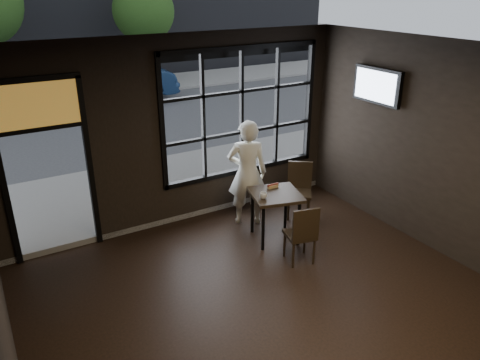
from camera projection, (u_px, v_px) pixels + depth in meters
floor at (305, 338)px, 5.58m from camera, size 6.00×7.00×0.02m
ceiling at (324, 64)px, 4.32m from camera, size 6.00×7.00×0.02m
wall_left at (2, 312)px, 3.54m from camera, size 0.04×7.00×3.20m
window_frame at (241, 112)px, 8.21m from camera, size 3.06×0.12×2.28m
stained_transom at (36, 104)px, 6.44m from camera, size 1.20×0.06×0.70m
street_asphalt at (23, 63)px, 24.59m from camera, size 60.00×41.00×0.04m
cafe_table at (275, 216)px, 7.58m from camera, size 0.93×0.93×0.82m
chair_near at (300, 233)px, 6.94m from camera, size 0.49×0.49×0.95m
chair_window at (299, 191)px, 8.26m from camera, size 0.60×0.60×0.99m
man at (247, 173)px, 7.91m from camera, size 0.80×0.70×1.85m
hotdog at (273, 186)px, 7.61m from camera, size 0.20×0.08×0.06m
cup at (263, 196)px, 7.22m from camera, size 0.13×0.13×0.10m
tv at (377, 86)px, 7.66m from camera, size 0.11×1.00×0.58m
navy_car at (104, 78)px, 15.81m from camera, size 4.93×2.02×1.59m
tree_right at (144, 11)px, 18.07m from camera, size 2.38×2.38×4.06m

